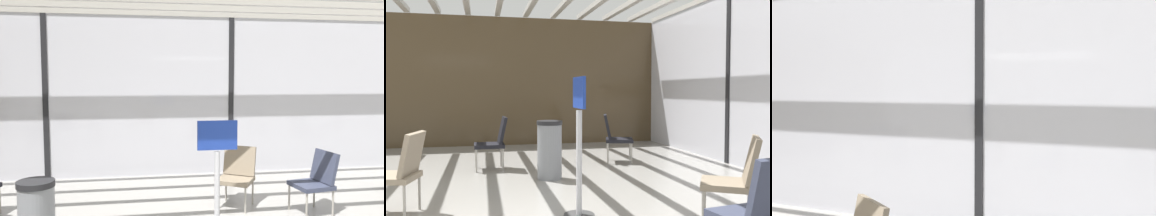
# 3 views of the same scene
# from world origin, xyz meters

# --- Properties ---
(window_mullion_0) EXTENTS (0.10, 0.12, 3.06)m
(window_mullion_0) POSITION_xyz_m (-3.50, 5.20, 1.53)
(window_mullion_0) COLOR black
(window_mullion_0) RESTS_ON ground
(side_wall_left_panels) EXTENTS (0.10, 11.20, 3.06)m
(side_wall_left_panels) POSITION_xyz_m (-6.95, 1.60, 1.53)
(side_wall_left_panels) COLOR #473823
(side_wall_left_panels) RESTS_ON ground
(lounge_chair_0) EXTENTS (0.59, 0.56, 0.87)m
(lounge_chair_0) POSITION_xyz_m (0.60, 2.74, 0.49)
(lounge_chair_0) COLOR #33384C
(lounge_chair_0) RESTS_ON ground
(lounge_chair_1) EXTENTS (0.57, 0.61, 0.87)m
(lounge_chair_1) POSITION_xyz_m (-1.51, 0.04, 0.49)
(lounge_chair_1) COLOR #7F705B
(lounge_chair_1) RESTS_ON ground
(lounge_chair_2) EXTENTS (0.61, 0.64, 0.87)m
(lounge_chair_2) POSITION_xyz_m (-4.09, 3.22, 0.49)
(lounge_chair_2) COLOR black
(lounge_chair_2) RESTS_ON ground
(lounge_chair_5) EXTENTS (0.50, 0.54, 0.87)m
(lounge_chair_5) POSITION_xyz_m (-3.87, 1.07, 0.49)
(lounge_chair_5) COLOR black
(lounge_chair_5) RESTS_ON ground
(lounge_chair_6) EXTENTS (0.69, 0.70, 0.87)m
(lounge_chair_6) POSITION_xyz_m (-0.41, 3.23, 0.49)
(lounge_chair_6) COLOR #7F705B
(lounge_chair_6) RESTS_ON ground
(trash_bin) EXTENTS (0.38, 0.38, 0.86)m
(trash_bin) POSITION_xyz_m (-2.93, 1.83, 0.43)
(trash_bin) COLOR slate
(trash_bin) RESTS_ON ground
(info_sign) EXTENTS (0.44, 0.32, 1.44)m
(info_sign) POSITION_xyz_m (-1.04, 1.83, 0.68)
(info_sign) COLOR #333333
(info_sign) RESTS_ON ground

